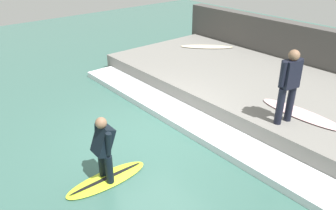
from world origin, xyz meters
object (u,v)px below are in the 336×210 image
(surfboard_waiting_near, at_px, (301,114))
(surfer_riding, at_px, (104,146))
(surfer_waiting_near, at_px, (289,83))
(surfboard_riding, at_px, (107,179))
(surfboard_spare, at_px, (207,47))

(surfboard_waiting_near, bearing_deg, surfer_riding, 161.41)
(surfer_waiting_near, bearing_deg, surfboard_waiting_near, -9.29)
(surfer_waiting_near, bearing_deg, surfboard_riding, 159.96)
(surfer_riding, bearing_deg, surfboard_waiting_near, -18.59)
(surfer_riding, bearing_deg, surfboard_spare, 29.12)
(surfboard_riding, relative_size, surfer_riding, 1.26)
(surfboard_riding, height_order, surfboard_waiting_near, surfboard_waiting_near)
(surfer_waiting_near, xyz_separation_m, surfboard_waiting_near, (0.62, -0.10, -0.91))
(surfer_waiting_near, distance_m, surfboard_spare, 5.81)
(surfboard_riding, relative_size, surfer_waiting_near, 1.01)
(surfer_waiting_near, height_order, surfboard_waiting_near, surfer_waiting_near)
(surfboard_riding, bearing_deg, surfer_riding, 180.00)
(surfer_riding, bearing_deg, surfboard_riding, 0.00)
(surfboard_riding, bearing_deg, surfer_waiting_near, -20.04)
(surfer_waiting_near, bearing_deg, surfboard_spare, 60.84)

